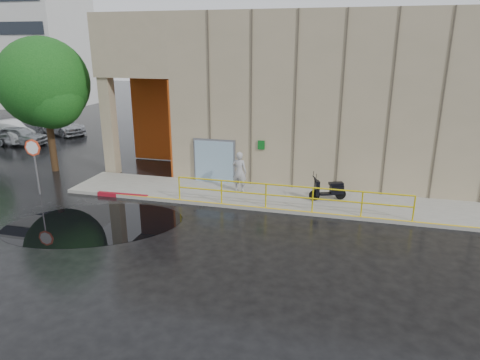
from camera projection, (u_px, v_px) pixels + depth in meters
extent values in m
plane|color=black|center=(160.00, 233.00, 15.58)|extent=(120.00, 120.00, 0.00)
cube|color=gray|center=(287.00, 199.00, 18.75)|extent=(20.00, 3.00, 0.15)
cube|color=gray|center=(344.00, 94.00, 23.07)|extent=(16.00, 10.00, 8.00)
cube|color=gray|center=(170.00, 45.00, 24.69)|extent=(4.00, 10.00, 3.00)
cube|color=gray|center=(110.00, 127.00, 22.05)|extent=(0.60, 0.60, 5.00)
cube|color=#A5420F|center=(163.00, 118.00, 24.53)|extent=(3.80, 0.15, 4.90)
cube|color=#A5420F|center=(184.00, 125.00, 22.45)|extent=(0.10, 3.50, 4.90)
cube|color=#8DABC1|center=(214.00, 162.00, 20.60)|extent=(1.90, 0.10, 2.00)
cube|color=slate|center=(214.00, 161.00, 20.68)|extent=(2.10, 0.06, 2.20)
cube|color=#0C5819|center=(261.00, 145.00, 19.82)|extent=(0.32, 0.04, 0.42)
cylinder|color=#DAC50B|center=(289.00, 186.00, 17.12)|extent=(9.50, 0.06, 0.06)
cylinder|color=#DAC50B|center=(289.00, 196.00, 17.26)|extent=(9.50, 0.06, 0.06)
cube|color=silver|center=(26.00, 34.00, 45.78)|extent=(12.00, 8.00, 15.00)
imported|color=#9E9EA2|center=(239.00, 172.00, 19.30)|extent=(0.72, 0.52, 1.85)
cylinder|color=black|center=(314.00, 195.00, 18.33)|extent=(0.47, 0.25, 0.46)
cylinder|color=black|center=(340.00, 194.00, 18.46)|extent=(0.47, 0.25, 0.46)
cylinder|color=slate|center=(36.00, 171.00, 19.24)|extent=(0.07, 0.07, 2.25)
cylinder|color=red|center=(32.00, 148.00, 18.88)|extent=(0.78, 0.08, 0.78)
cylinder|color=white|center=(32.00, 148.00, 18.86)|extent=(0.61, 0.04, 0.61)
cube|color=maroon|center=(123.00, 195.00, 19.18)|extent=(2.40, 0.27, 0.18)
cube|color=black|center=(95.00, 224.00, 16.38)|extent=(7.83, 6.57, 0.01)
imported|color=#B4B7BC|center=(19.00, 136.00, 28.91)|extent=(3.88, 1.84, 1.28)
imported|color=silver|center=(9.00, 131.00, 29.82)|extent=(4.76, 3.07, 1.48)
imported|color=silver|center=(60.00, 125.00, 32.47)|extent=(4.89, 3.26, 1.32)
cylinder|color=black|center=(52.00, 141.00, 22.74)|extent=(0.36, 0.36, 3.32)
sphere|color=#175316|center=(44.00, 82.00, 21.82)|extent=(4.57, 4.57, 4.57)
sphere|color=#175316|center=(51.00, 97.00, 21.60)|extent=(3.20, 3.20, 3.20)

